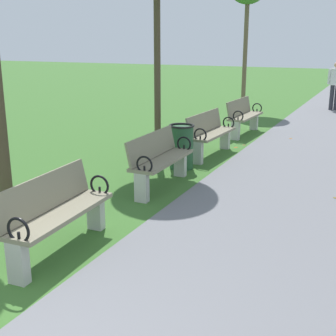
% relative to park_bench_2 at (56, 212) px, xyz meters
% --- Properties ---
extents(park_bench_2, '(0.55, 1.62, 0.90)m').
position_rel_park_bench_2_xyz_m(park_bench_2, '(0.00, 0.00, 0.00)').
color(park_bench_2, gray).
rests_on(park_bench_2, ground).
extents(park_bench_3, '(0.49, 1.61, 0.90)m').
position_rel_park_bench_2_xyz_m(park_bench_3, '(-0.00, 2.64, 0.00)').
color(park_bench_3, gray).
rests_on(park_bench_3, ground).
extents(park_bench_4, '(0.55, 1.62, 0.90)m').
position_rel_park_bench_2_xyz_m(park_bench_4, '(0.00, 5.02, 0.00)').
color(park_bench_4, gray).
rests_on(park_bench_4, ground).
extents(park_bench_5, '(0.54, 1.62, 0.90)m').
position_rel_park_bench_2_xyz_m(park_bench_5, '(-0.00, 7.51, 0.00)').
color(park_bench_5, gray).
rests_on(park_bench_5, ground).
extents(pedestrian_walking, '(0.53, 0.24, 1.62)m').
position_rel_park_bench_2_xyz_m(pedestrian_walking, '(1.65, 12.85, 0.44)').
color(pedestrian_walking, '#2D2D38').
rests_on(pedestrian_walking, paved_walkway).
extents(trash_bin, '(0.48, 0.48, 0.84)m').
position_rel_park_bench_2_xyz_m(trash_bin, '(-0.15, 3.86, -0.06)').
color(trash_bin, '#234C2D').
rests_on(trash_bin, ground).
extents(scattered_leaves, '(4.96, 7.66, 0.02)m').
position_rel_park_bench_2_xyz_m(scattered_leaves, '(1.06, 6.91, -0.47)').
color(scattered_leaves, brown).
rests_on(scattered_leaves, ground).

